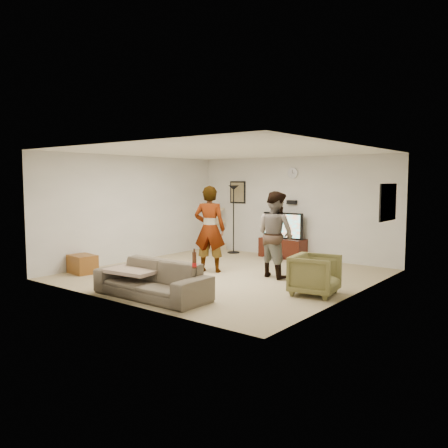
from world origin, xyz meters
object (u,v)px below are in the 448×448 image
Objects in this scene: tv_stand at (283,248)px; cat_tree at (217,229)px; beer_bottle at (194,260)px; person_left at (210,229)px; sofa at (152,279)px; armchair at (315,275)px; side_table at (83,264)px; floor_lamp at (234,219)px; person_right at (275,234)px; tv at (283,226)px.

cat_tree reaches higher than tv_stand.
person_left is at bearing 125.00° from beer_bottle.
person_left is at bearing 104.68° from sofa.
tv_stand is 1.55× the size of armchair.
side_table is at bearing -92.23° from cat_tree.
sofa is (1.75, -4.57, -0.59)m from floor_lamp.
tv_stand reaches higher than side_table.
person_left is 2.72m from beer_bottle.
person_right reaches higher than beer_bottle.
tv_stand is 2.40m from person_right.
tv_stand is at bearing 0.00° from tv.
person_left reaches higher than person_right.
cat_tree is at bearing 125.59° from beer_bottle.
tv_stand is 4.63× the size of beer_bottle.
floor_lamp is (-1.42, -0.15, 0.09)m from tv.
sofa is at bearing 180.00° from beer_bottle.
sofa is 1.03m from beer_bottle.
tv is at bearing 0.14° from cat_tree.
armchair is 4.82m from side_table.
tv_stand is 0.65× the size of floor_lamp.
sofa is at bearing -85.97° from tv.
tv_stand is 2.01× the size of side_table.
beer_bottle is at bearing 109.37° from person_right.
tv is 2.51m from person_left.
side_table is (-3.53, 0.47, -0.53)m from beer_bottle.
floor_lamp is at bearing -174.14° from tv_stand.
tv_stand is at bearing 61.90° from side_table.
cat_tree is at bearing 116.42° from sofa.
tv is 4.84m from side_table.
beer_bottle is 0.43× the size of side_table.
person_left is at bearing -64.14° from floor_lamp.
armchair is at bearing -36.04° from floor_lamp.
armchair is at bearing -32.99° from cat_tree.
armchair is at bearing -50.84° from tv.
side_table is (-0.84, -4.09, -0.70)m from floor_lamp.
armchair reaches higher than side_table.
sofa reaches higher than tv_stand.
person_left is at bearing 32.21° from person_right.
cat_tree reaches higher than beer_bottle.
floor_lamp is 2.38× the size of armchair.
sofa is at bearing -68.98° from floor_lamp.
tv is 1.89× the size of side_table.
tv_stand is 0.98× the size of cat_tree.
person_left is at bearing 41.56° from side_table.
beer_bottle is at bearing -59.47° from floor_lamp.
tv_stand is at bearing 105.09° from beer_bottle.
cat_tree is (-2.10, -0.00, -0.22)m from tv.
armchair is 1.30× the size of side_table.
floor_lamp is 0.87× the size of sofa.
cat_tree is 5.32m from armchair.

